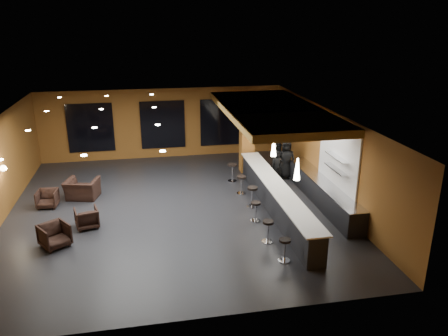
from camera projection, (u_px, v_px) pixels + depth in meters
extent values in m
cube|color=#232326|center=(174.00, 209.00, 16.45)|extent=(12.00, 13.00, 0.10)
cube|color=black|center=(171.00, 115.00, 15.27)|extent=(12.00, 13.00, 0.10)
cube|color=brown|center=(163.00, 123.00, 21.94)|extent=(12.00, 0.10, 3.50)
cube|color=brown|center=(195.00, 256.00, 9.78)|extent=(12.00, 0.10, 3.50)
cube|color=brown|center=(329.00, 155.00, 16.92)|extent=(0.10, 13.00, 3.50)
cube|color=olive|center=(272.00, 111.00, 16.96)|extent=(3.60, 8.00, 0.28)
cube|color=black|center=(91.00, 128.00, 21.24)|extent=(2.20, 0.06, 2.40)
cube|color=black|center=(163.00, 125.00, 21.85)|extent=(2.20, 0.06, 2.40)
cube|color=black|center=(222.00, 122.00, 22.38)|extent=(2.20, 0.06, 2.40)
cube|color=white|center=(338.00, 157.00, 15.89)|extent=(0.06, 3.20, 2.40)
cube|color=black|center=(276.00, 199.00, 15.98)|extent=(0.60, 8.00, 1.00)
cube|color=silver|center=(276.00, 186.00, 15.81)|extent=(0.78, 8.10, 0.05)
cube|color=black|center=(322.00, 192.00, 16.82)|extent=(0.70, 6.00, 0.86)
cube|color=silver|center=(323.00, 181.00, 16.67)|extent=(0.72, 6.00, 0.03)
cube|color=silver|center=(336.00, 169.00, 15.81)|extent=(0.30, 1.50, 0.03)
cube|color=silver|center=(337.00, 157.00, 15.66)|extent=(0.30, 1.50, 0.03)
cube|color=#A16124|center=(247.00, 135.00, 19.84)|extent=(0.60, 0.60, 3.50)
sphere|color=#FFE5B2|center=(3.00, 168.00, 15.27)|extent=(0.22, 0.22, 0.22)
cone|color=white|center=(297.00, 169.00, 13.51)|extent=(0.20, 0.20, 0.70)
cone|color=white|center=(274.00, 147.00, 15.84)|extent=(0.20, 0.20, 0.70)
cone|color=white|center=(256.00, 130.00, 18.16)|extent=(0.20, 0.20, 0.70)
imported|color=black|center=(277.00, 168.00, 18.45)|extent=(0.57, 0.39, 1.51)
imported|color=black|center=(279.00, 160.00, 19.49)|extent=(0.84, 0.70, 1.55)
imported|color=black|center=(286.00, 159.00, 19.22)|extent=(0.91, 0.65, 1.74)
imported|color=black|center=(55.00, 235.00, 13.58)|extent=(1.13, 1.13, 0.75)
imported|color=black|center=(87.00, 218.00, 14.84)|extent=(0.90, 0.91, 0.69)
imported|color=black|center=(47.00, 199.00, 16.43)|extent=(0.78, 0.80, 0.68)
imported|color=black|center=(82.00, 189.00, 17.21)|extent=(1.42, 1.31, 0.78)
cylinder|color=silver|center=(284.00, 260.00, 12.87)|extent=(0.36, 0.36, 0.03)
cylinder|color=silver|center=(285.00, 251.00, 12.77)|extent=(0.06, 0.06, 0.64)
cylinder|color=black|center=(285.00, 240.00, 12.65)|extent=(0.35, 0.35, 0.07)
cylinder|color=silver|center=(268.00, 241.00, 13.96)|extent=(0.37, 0.37, 0.03)
cylinder|color=silver|center=(268.00, 232.00, 13.86)|extent=(0.07, 0.07, 0.65)
cylinder|color=black|center=(268.00, 222.00, 13.74)|extent=(0.35, 0.35, 0.07)
cylinder|color=silver|center=(255.00, 221.00, 15.38)|extent=(0.37, 0.37, 0.03)
cylinder|color=silver|center=(256.00, 212.00, 15.28)|extent=(0.06, 0.06, 0.64)
cylinder|color=black|center=(256.00, 203.00, 15.16)|extent=(0.35, 0.35, 0.07)
cylinder|color=silver|center=(252.00, 207.00, 16.52)|extent=(0.41, 0.41, 0.03)
cylinder|color=silver|center=(252.00, 198.00, 16.40)|extent=(0.07, 0.07, 0.72)
cylinder|color=black|center=(253.00, 188.00, 16.27)|extent=(0.39, 0.39, 0.08)
cylinder|color=silver|center=(241.00, 193.00, 17.77)|extent=(0.38, 0.38, 0.03)
cylinder|color=silver|center=(241.00, 185.00, 17.66)|extent=(0.07, 0.07, 0.67)
cylinder|color=black|center=(242.00, 177.00, 17.54)|extent=(0.36, 0.36, 0.08)
cylinder|color=silver|center=(232.00, 181.00, 19.11)|extent=(0.40, 0.40, 0.03)
cylinder|color=silver|center=(232.00, 173.00, 18.99)|extent=(0.07, 0.07, 0.71)
cylinder|color=black|center=(233.00, 165.00, 18.87)|extent=(0.38, 0.38, 0.08)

